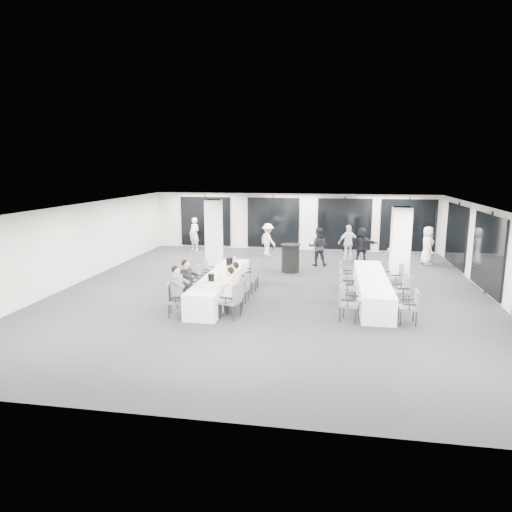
{
  "coord_description": "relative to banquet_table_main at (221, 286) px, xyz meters",
  "views": [
    {
      "loc": [
        1.97,
        -14.58,
        4.09
      ],
      "look_at": [
        -0.48,
        -0.2,
        1.24
      ],
      "focal_mm": 32.0,
      "sensor_mm": 36.0,
      "label": 1
    }
  ],
  "objects": [
    {
      "name": "standing_guest_h",
      "position": [
        5.74,
        3.77,
        0.48
      ],
      "size": [
        0.97,
        0.9,
        1.71
      ],
      "primitive_type": "imported",
      "rotation": [
        0.0,
        0.0,
        2.51
      ],
      "color": "#5C5F64",
      "rests_on": "floor"
    },
    {
      "name": "room",
      "position": [
        2.39,
        2.06,
        1.01
      ],
      "size": [
        14.04,
        16.04,
        2.84
      ],
      "color": "#232328",
      "rests_on": "ground"
    },
    {
      "name": "cocktail_table",
      "position": [
        1.85,
        3.96,
        0.19
      ],
      "size": [
        0.8,
        0.8,
        1.11
      ],
      "color": "black",
      "rests_on": "floor"
    },
    {
      "name": "seated_guest_c",
      "position": [
        0.67,
        -1.92,
        0.44
      ],
      "size": [
        0.5,
        0.38,
        1.44
      ],
      "rotation": [
        0.0,
        0.0,
        1.57
      ],
      "color": "white",
      "rests_on": "floor"
    },
    {
      "name": "water_bottle_c",
      "position": [
        0.03,
        1.9,
        0.49
      ],
      "size": [
        0.07,
        0.07,
        0.22
      ],
      "primitive_type": "cylinder",
      "color": "silver",
      "rests_on": "banquet_table_main"
    },
    {
      "name": "standing_guest_e",
      "position": [
        7.46,
        6.41,
        0.54
      ],
      "size": [
        0.61,
        0.92,
        1.83
      ],
      "primitive_type": "imported",
      "rotation": [
        0.0,
        0.0,
        1.65
      ],
      "color": "white",
      "rests_on": "floor"
    },
    {
      "name": "column_right",
      "position": [
        5.7,
        1.94,
        1.02
      ],
      "size": [
        0.6,
        0.6,
        2.8
      ],
      "primitive_type": "cube",
      "color": "white",
      "rests_on": "floor"
    },
    {
      "name": "chair_side_left_far",
      "position": [
        3.9,
        1.66,
        0.16
      ],
      "size": [
        0.48,
        0.53,
        0.93
      ],
      "rotation": [
        0.0,
        0.0,
        -1.59
      ],
      "color": "#4B4E52",
      "rests_on": "floor"
    },
    {
      "name": "banquet_table_side",
      "position": [
        4.73,
        0.52,
        0.0
      ],
      "size": [
        0.9,
        5.0,
        0.75
      ],
      "primitive_type": "cube",
      "color": "white",
      "rests_on": "floor"
    },
    {
      "name": "column_left",
      "position": [
        -1.3,
        4.14,
        1.02
      ],
      "size": [
        0.6,
        0.6,
        2.8
      ],
      "primitive_type": "cube",
      "color": "white",
      "rests_on": "floor"
    },
    {
      "name": "chair_side_left_mid",
      "position": [
        3.89,
        0.01,
        0.2
      ],
      "size": [
        0.55,
        0.6,
        1.0
      ],
      "rotation": [
        0.0,
        0.0,
        -1.67
      ],
      "color": "#4B4E52",
      "rests_on": "floor"
    },
    {
      "name": "chair_main_right_fourth",
      "position": [
        0.83,
        0.72,
        0.16
      ],
      "size": [
        0.53,
        0.57,
        0.94
      ],
      "rotation": [
        0.0,
        0.0,
        1.45
      ],
      "color": "#4B4E52",
      "rests_on": "floor"
    },
    {
      "name": "water_bottle_a",
      "position": [
        -0.07,
        -1.94,
        0.48
      ],
      "size": [
        0.07,
        0.07,
        0.21
      ],
      "primitive_type": "cylinder",
      "color": "silver",
      "rests_on": "banquet_table_main"
    },
    {
      "name": "standing_guest_b",
      "position": [
        2.86,
        5.34,
        0.54
      ],
      "size": [
        0.92,
        0.6,
        1.83
      ],
      "primitive_type": "imported",
      "rotation": [
        0.0,
        0.0,
        3.22
      ],
      "color": "black",
      "rests_on": "floor"
    },
    {
      "name": "seated_guest_b",
      "position": [
        -0.67,
        -1.18,
        0.44
      ],
      "size": [
        0.5,
        0.38,
        1.44
      ],
      "rotation": [
        0.0,
        0.0,
        -1.57
      ],
      "color": "black",
      "rests_on": "floor"
    },
    {
      "name": "banquet_table_main",
      "position": [
        0.0,
        0.0,
        0.0
      ],
      "size": [
        0.9,
        5.0,
        0.75
      ],
      "primitive_type": "cube",
      "color": "white",
      "rests_on": "floor"
    },
    {
      "name": "plate_c",
      "position": [
        0.14,
        -0.61,
        0.39
      ],
      "size": [
        0.22,
        0.22,
        0.03
      ],
      "color": "white",
      "rests_on": "banquet_table_main"
    },
    {
      "name": "chair_main_right_second",
      "position": [
        0.83,
        -1.25,
        0.14
      ],
      "size": [
        0.5,
        0.54,
        0.9
      ],
      "rotation": [
        0.0,
        0.0,
        1.68
      ],
      "color": "#4B4E52",
      "rests_on": "floor"
    },
    {
      "name": "standing_guest_g",
      "position": [
        -3.33,
        7.98,
        0.54
      ],
      "size": [
        0.85,
        0.79,
        1.84
      ],
      "primitive_type": "imported",
      "rotation": [
        0.0,
        0.0,
        -0.49
      ],
      "color": "white",
      "rests_on": "floor"
    },
    {
      "name": "chair_side_left_near",
      "position": [
        3.89,
        -1.6,
        0.19
      ],
      "size": [
        0.61,
        0.63,
        0.99
      ],
      "rotation": [
        0.0,
        0.0,
        -1.83
      ],
      "color": "#4B4E52",
      "rests_on": "floor"
    },
    {
      "name": "chair_main_left_second",
      "position": [
        -0.83,
        -1.17,
        0.16
      ],
      "size": [
        0.53,
        0.57,
        0.94
      ],
      "rotation": [
        0.0,
        0.0,
        -1.7
      ],
      "color": "#4B4E52",
      "rests_on": "floor"
    },
    {
      "name": "chair_main_left_near",
      "position": [
        -0.83,
        -2.04,
        0.16
      ],
      "size": [
        0.56,
        0.59,
        0.93
      ],
      "rotation": [
        0.0,
        0.0,
        -1.36
      ],
      "color": "#4B4E52",
      "rests_on": "floor"
    },
    {
      "name": "chair_side_right_mid",
      "position": [
        5.56,
        -0.08,
        0.18
      ],
      "size": [
        0.58,
        0.61,
        0.97
      ],
      "rotation": [
        0.0,
        0.0,
        1.79
      ],
      "color": "#4B4E52",
      "rests_on": "floor"
    },
    {
      "name": "standing_guest_c",
      "position": [
        0.48,
        7.24,
        0.47
      ],
      "size": [
        1.16,
        1.18,
        1.7
      ],
      "primitive_type": "imported",
      "rotation": [
        0.0,
        0.0,
        2.33
      ],
      "color": "white",
      "rests_on": "floor"
    },
    {
      "name": "wine_glass",
      "position": [
        0.13,
        -1.98,
        0.51
      ],
      "size": [
        0.07,
        0.07,
        0.18
      ],
      "color": "silver",
      "rests_on": "banquet_table_main"
    },
    {
      "name": "ice_bucket_far",
      "position": [
        -0.02,
        1.39,
        0.51
      ],
      "size": [
        0.24,
        0.24,
        0.27
      ],
      "primitive_type": "cylinder",
      "color": "black",
      "rests_on": "banquet_table_main"
    },
    {
      "name": "water_bottle_b",
      "position": [
        0.2,
        0.43,
        0.48
      ],
      "size": [
        0.06,
        0.06,
        0.2
      ],
      "primitive_type": "cylinder",
      "color": "silver",
      "rests_on": "banquet_table_main"
    },
    {
      "name": "chair_side_right_near",
      "position": [
        5.56,
        -1.6,
        0.15
      ],
      "size": [
        0.47,
        0.53,
        0.93
      ],
      "rotation": [
        0.0,
        0.0,
        1.58
      ],
      "color": "#4B4E52",
      "rests_on": "floor"
    },
    {
      "name": "chair_main_right_mid",
      "position": [
        0.83,
        -0.42,
        0.12
      ],
      "size": [
        0.47,
        0.51,
        0.87
      ],
      "rotation": [
        0.0,
        0.0,
        1.51
      ],
      "color": "#4B4E52",
      "rests_on": "floor"
    },
    {
      "name": "chair_main_right_near",
      "position": [
        0.83,
        -1.94,
        0.19
      ],
      "size": [
        0.6,
        0.63,
        0.98
      ],
      "rotation": [
        0.0,
        0.0,
        1.31
      ],
      "color": "#4B4E52",
      "rests_on": "floor"
    },
    {
      "name": "ice_bucket_near",
      "position": [
        -0.07,
        -0.86,
        0.49
      ],
      "size": [
        0.19,
        0.19,
        0.22
      ],
      "primitive_type": "cylinder",
      "color": "black",
      "rests_on": "banquet_table_main"
    },
    {
      "name": "chair_main_left_mid",
      "position": [
        -0.83,
        -0.24,
        0.16
      ],
      "size": [
        0.52,
        0.56,
        0.93
      ],
      "rotation": [
        0.0,
        0.0,
        -1.68
      ],
      "color": "#4B4E52",
      "rests_on": "floor"
    },
    {
      "name": "seated_guest_a",
      "position": [
        -0.67,
        -2.02,
        0.44
      ],
      "size": [
        0.5,
        0.38,
        1.44
      ],
      "rotation": [
        0.0,
        0.0,
        -1.57
      ],
      "color": "#5C5F64",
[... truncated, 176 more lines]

